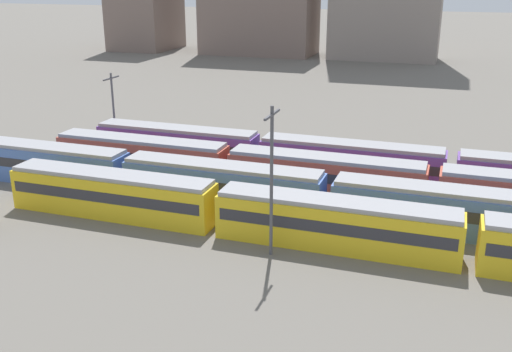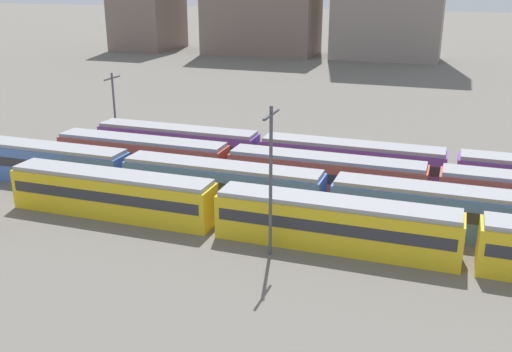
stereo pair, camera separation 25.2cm
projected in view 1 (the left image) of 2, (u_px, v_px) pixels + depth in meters
name	position (u px, v px, depth m)	size (l,w,h in m)	color
ground_plane	(143.00, 183.00, 56.90)	(600.00, 600.00, 0.00)	#666059
train_track_2	(325.00, 175.00, 53.29)	(55.80, 3.06, 3.75)	#BC4C38
catenary_pole_0	(272.00, 176.00, 40.54)	(0.24, 3.20, 10.95)	#4C4C51
catenary_pole_1	(113.00, 105.00, 67.93)	(0.24, 3.20, 8.59)	#4C4C51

